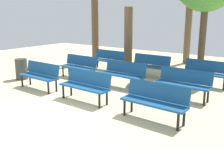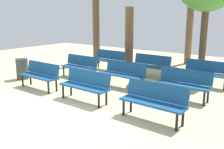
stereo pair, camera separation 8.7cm
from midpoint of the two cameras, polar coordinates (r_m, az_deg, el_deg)
ground_plane at (r=6.51m, az=-14.77°, el=-9.27°), size 24.00×24.00×0.00m
bench_r0_c0 at (r=8.89m, az=-15.41°, el=0.14°), size 1.61×0.51×0.87m
bench_r0_c1 at (r=7.37m, az=-5.59°, el=-2.09°), size 1.61×0.51×0.87m
bench_r0_c2 at (r=6.10m, az=9.71°, el=-5.49°), size 1.61×0.53×0.87m
bench_r1_c0 at (r=10.11m, az=-6.91°, el=2.08°), size 1.61×0.52×0.87m
bench_r1_c1 at (r=8.75m, az=2.92°, el=0.41°), size 1.61×0.50×0.87m
bench_r1_c2 at (r=7.82m, az=16.00°, el=-1.65°), size 1.61×0.51×0.87m
bench_r2_c0 at (r=11.51m, az=-0.50°, el=3.53°), size 1.61×0.53×0.87m
bench_r2_c1 at (r=10.32m, az=8.88°, el=2.25°), size 1.61×0.51×0.87m
bench_r2_c2 at (r=9.52m, az=20.52°, el=0.63°), size 1.62×0.54×0.87m
tree_0 at (r=13.05m, az=-3.33°, el=9.52°), size 0.35×0.35×3.21m
tree_2 at (r=11.83m, az=4.05°, el=8.09°), size 0.38×0.38×2.78m
trash_bin at (r=10.45m, az=-19.14°, el=1.21°), size 0.45×0.45×0.80m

